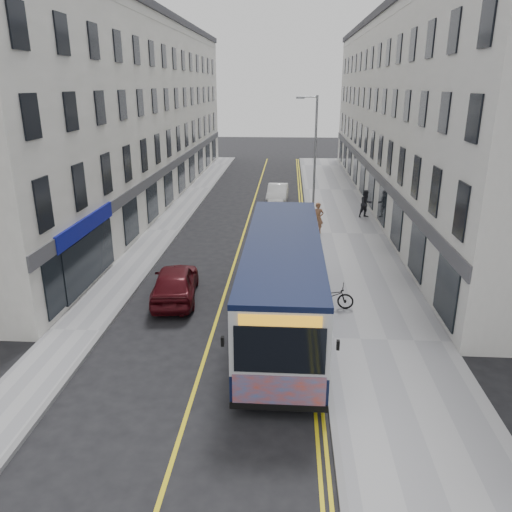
# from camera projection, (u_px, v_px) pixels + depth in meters

# --- Properties ---
(ground) EXTENTS (140.00, 140.00, 0.00)m
(ground) POSITION_uv_depth(u_px,v_px,m) (216.00, 322.00, 19.11)
(ground) COLOR black
(ground) RESTS_ON ground
(pavement_east) EXTENTS (4.50, 64.00, 0.12)m
(pavement_east) POSITION_uv_depth(u_px,v_px,m) (347.00, 234.00, 30.02)
(pavement_east) COLOR gray
(pavement_east) RESTS_ON ground
(pavement_west) EXTENTS (2.00, 64.00, 0.12)m
(pavement_west) POSITION_uv_depth(u_px,v_px,m) (163.00, 231.00, 30.72)
(pavement_west) COLOR gray
(pavement_west) RESTS_ON ground
(kerb_east) EXTENTS (0.18, 64.00, 0.13)m
(kerb_east) POSITION_uv_depth(u_px,v_px,m) (310.00, 233.00, 30.16)
(kerb_east) COLOR slate
(kerb_east) RESTS_ON ground
(kerb_west) EXTENTS (0.18, 64.00, 0.13)m
(kerb_west) POSITION_uv_depth(u_px,v_px,m) (179.00, 231.00, 30.66)
(kerb_west) COLOR slate
(kerb_west) RESTS_ON ground
(road_centre_line) EXTENTS (0.12, 64.00, 0.01)m
(road_centre_line) POSITION_uv_depth(u_px,v_px,m) (244.00, 233.00, 30.43)
(road_centre_line) COLOR gold
(road_centre_line) RESTS_ON ground
(road_dbl_yellow_inner) EXTENTS (0.10, 64.00, 0.01)m
(road_dbl_yellow_inner) POSITION_uv_depth(u_px,v_px,m) (302.00, 234.00, 30.21)
(road_dbl_yellow_inner) COLOR gold
(road_dbl_yellow_inner) RESTS_ON ground
(road_dbl_yellow_outer) EXTENTS (0.10, 64.00, 0.01)m
(road_dbl_yellow_outer) POSITION_uv_depth(u_px,v_px,m) (305.00, 234.00, 30.19)
(road_dbl_yellow_outer) COLOR gold
(road_dbl_yellow_outer) RESTS_ON ground
(terrace_east) EXTENTS (6.00, 46.00, 13.00)m
(terrace_east) POSITION_uv_depth(u_px,v_px,m) (412.00, 115.00, 36.07)
(terrace_east) COLOR silver
(terrace_east) RESTS_ON ground
(terrace_west) EXTENTS (6.00, 46.00, 13.00)m
(terrace_west) POSITION_uv_depth(u_px,v_px,m) (134.00, 114.00, 37.35)
(terrace_west) COLOR white
(terrace_west) RESTS_ON ground
(streetlamp) EXTENTS (1.32, 0.18, 8.00)m
(streetlamp) POSITION_uv_depth(u_px,v_px,m) (314.00, 157.00, 30.62)
(streetlamp) COLOR gray
(streetlamp) RESTS_ON ground
(city_bus) EXTENTS (2.72, 11.66, 3.39)m
(city_bus) POSITION_uv_depth(u_px,v_px,m) (283.00, 278.00, 18.39)
(city_bus) COLOR black
(city_bus) RESTS_ON ground
(bicycle) EXTENTS (1.99, 0.93, 1.00)m
(bicycle) POSITION_uv_depth(u_px,v_px,m) (330.00, 296.00, 19.90)
(bicycle) COLOR black
(bicycle) RESTS_ON pavement_east
(pedestrian_near) EXTENTS (0.68, 0.45, 1.85)m
(pedestrian_near) POSITION_uv_depth(u_px,v_px,m) (318.00, 218.00, 29.79)
(pedestrian_near) COLOR #8B5B3F
(pedestrian_near) RESTS_ON pavement_east
(pedestrian_far) EXTENTS (1.10, 1.00, 1.84)m
(pedestrian_far) POSITION_uv_depth(u_px,v_px,m) (366.00, 204.00, 33.31)
(pedestrian_far) COLOR black
(pedestrian_far) RESTS_ON pavement_east
(car_white) EXTENTS (1.63, 4.26, 1.39)m
(car_white) POSITION_uv_depth(u_px,v_px,m) (278.00, 194.00, 38.07)
(car_white) COLOR white
(car_white) RESTS_ON ground
(car_maroon) EXTENTS (2.29, 4.61, 1.51)m
(car_maroon) POSITION_uv_depth(u_px,v_px,m) (175.00, 282.00, 20.90)
(car_maroon) COLOR #490C12
(car_maroon) RESTS_ON ground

